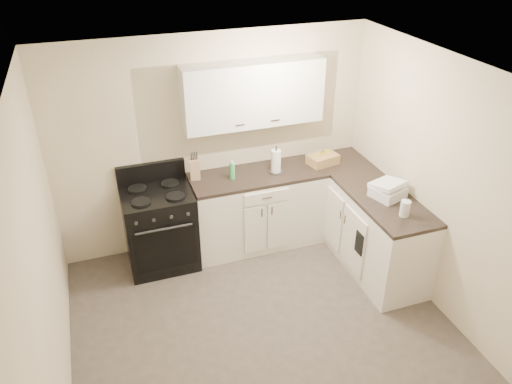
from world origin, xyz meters
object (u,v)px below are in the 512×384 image
object	(u,v)px
knife_block	(195,169)
paper_towel	(276,161)
stove	(160,229)
countertop_grill	(388,192)
wicker_basket	(323,159)

from	to	relation	value
knife_block	paper_towel	xyz separation A→B (m)	(0.91, -0.14, 0.02)
stove	paper_towel	xyz separation A→B (m)	(1.38, 0.00, 0.62)
countertop_grill	paper_towel	bearing A→B (deg)	117.06
paper_towel	countertop_grill	xyz separation A→B (m)	(0.91, -0.90, -0.08)
stove	countertop_grill	bearing A→B (deg)	-21.60
knife_block	stove	bearing A→B (deg)	-151.87
knife_block	paper_towel	size ratio (longest dim) A/B	0.87
wicker_basket	paper_towel	bearing A→B (deg)	-178.33
wicker_basket	stove	bearing A→B (deg)	-179.49
stove	countertop_grill	xyz separation A→B (m)	(2.28, -0.90, 0.54)
knife_block	countertop_grill	world-z (taller)	knife_block
knife_block	countertop_grill	bearing A→B (deg)	-18.98
paper_towel	stove	bearing A→B (deg)	-179.99
knife_block	paper_towel	bearing A→B (deg)	2.02
stove	knife_block	size ratio (longest dim) A/B	3.87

